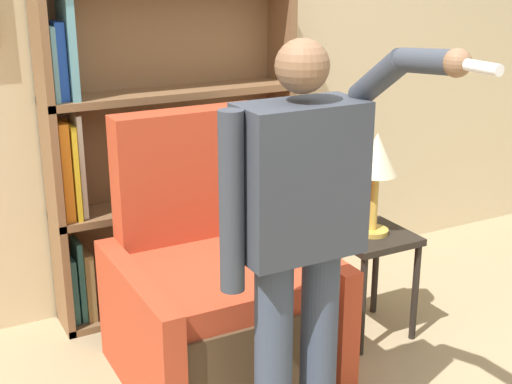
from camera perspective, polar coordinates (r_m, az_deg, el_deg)
The scene contains 6 objects.
wall_back at distance 4.13m, azimuth -5.22°, elevation 10.58°, with size 8.00×0.11×2.80m.
bookcase at distance 3.98m, azimuth -8.03°, elevation 3.29°, with size 1.40×0.28×1.88m.
armchair at distance 3.51m, azimuth -3.22°, elevation -8.36°, with size 0.95×0.93×1.25m.
person_standing at distance 2.66m, azimuth 3.53°, elevation -3.28°, with size 0.62×0.78×1.70m.
side_table at distance 3.82m, azimuth 9.19°, elevation -4.87°, with size 0.40×0.40×0.58m.
table_lamp at distance 3.66m, azimuth 9.60°, elevation 2.45°, with size 0.22×0.22×0.54m.
Camera 1 is at (-1.60, -1.74, 1.97)m, focal length 50.00 mm.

